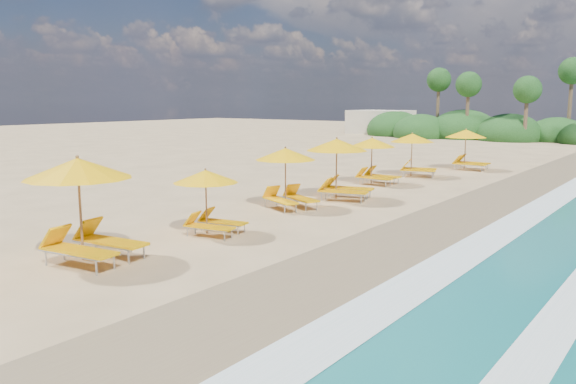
{
  "coord_description": "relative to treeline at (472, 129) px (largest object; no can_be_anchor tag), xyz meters",
  "views": [
    {
      "loc": [
        10.44,
        -13.92,
        4.03
      ],
      "look_at": [
        0.0,
        0.0,
        1.2
      ],
      "focal_mm": 35.33,
      "sensor_mm": 36.0,
      "label": 1
    }
  ],
  "objects": [
    {
      "name": "ground",
      "position": [
        9.94,
        -45.51,
        -1.0
      ],
      "size": [
        160.0,
        160.0,
        0.0
      ],
      "primitive_type": "plane",
      "color": "tan",
      "rests_on": "ground"
    },
    {
      "name": "wet_sand",
      "position": [
        13.94,
        -45.51,
        -0.99
      ],
      "size": [
        4.0,
        160.0,
        0.01
      ],
      "primitive_type": "cube",
      "color": "olive",
      "rests_on": "ground"
    },
    {
      "name": "surf_foam",
      "position": [
        16.64,
        -45.51,
        -0.97
      ],
      "size": [
        4.0,
        160.0,
        0.01
      ],
      "color": "white",
      "rests_on": "ground"
    },
    {
      "name": "station_3",
      "position": [
        8.0,
        -51.35,
        0.51
      ],
      "size": [
        3.17,
        3.01,
        2.69
      ],
      "rotation": [
        0.0,
        0.0,
        0.15
      ],
      "color": "olive",
      "rests_on": "ground"
    },
    {
      "name": "station_4",
      "position": [
        8.4,
        -47.37,
        0.13
      ],
      "size": [
        2.44,
        2.34,
        2.01
      ],
      "rotation": [
        0.0,
        0.0,
        0.21
      ],
      "color": "olive",
      "rests_on": "ground"
    },
    {
      "name": "station_5",
      "position": [
        7.76,
        -42.62,
        0.3
      ],
      "size": [
        3.02,
        2.99,
        2.32
      ],
      "rotation": [
        0.0,
        0.0,
        -0.4
      ],
      "color": "olive",
      "rests_on": "ground"
    },
    {
      "name": "station_6",
      "position": [
        8.33,
        -39.76,
        0.43
      ],
      "size": [
        3.18,
        3.08,
        2.55
      ],
      "rotation": [
        0.0,
        0.0,
        0.27
      ],
      "color": "olive",
      "rests_on": "ground"
    },
    {
      "name": "station_7",
      "position": [
        7.39,
        -35.11,
        0.29
      ],
      "size": [
        2.46,
        2.26,
        2.29
      ],
      "rotation": [
        0.0,
        0.0,
        0.0
      ],
      "color": "olive",
      "rests_on": "ground"
    },
    {
      "name": "station_8",
      "position": [
        7.75,
        -31.3,
        0.31
      ],
      "size": [
        2.98,
        2.92,
        2.34
      ],
      "rotation": [
        0.0,
        0.0,
        0.34
      ],
      "color": "olive",
      "rests_on": "ground"
    },
    {
      "name": "station_9",
      "position": [
        9.01,
        -26.72,
        0.35
      ],
      "size": [
        2.71,
        2.54,
        2.4
      ],
      "rotation": [
        0.0,
        0.0,
        0.08
      ],
      "color": "olive",
      "rests_on": "ground"
    },
    {
      "name": "treeline",
      "position": [
        0.0,
        0.0,
        0.0
      ],
      "size": [
        25.8,
        8.8,
        9.74
      ],
      "color": "#163D14",
      "rests_on": "ground"
    },
    {
      "name": "beach_building",
      "position": [
        -12.06,
        2.49,
        0.4
      ],
      "size": [
        7.0,
        5.0,
        2.8
      ],
      "primitive_type": "cube",
      "color": "beige",
      "rests_on": "ground"
    }
  ]
}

